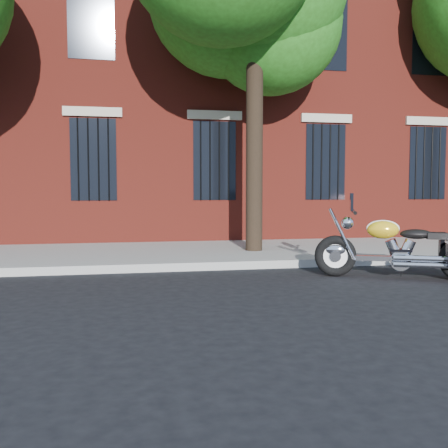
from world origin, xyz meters
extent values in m
plane|color=black|center=(0.00, 0.00, 0.00)|extent=(120.00, 120.00, 0.00)
cube|color=gray|center=(0.00, 1.38, 0.07)|extent=(40.00, 0.16, 0.15)
cube|color=gray|center=(0.00, 3.26, 0.07)|extent=(40.00, 3.60, 0.15)
cube|color=maroon|center=(0.00, 10.06, 6.00)|extent=(26.00, 10.00, 12.00)
cube|color=black|center=(0.00, 5.11, 2.20)|extent=(1.10, 0.14, 2.00)
cube|color=#B2A893|center=(0.00, 5.08, 3.35)|extent=(1.40, 0.20, 0.22)
cube|color=black|center=(0.00, 5.11, 5.60)|extent=(1.10, 0.14, 2.00)
cylinder|color=black|center=(0.00, 5.03, 2.20)|extent=(0.04, 0.04, 2.00)
cylinder|color=black|center=(0.50, 2.90, 2.50)|extent=(0.36, 0.36, 5.00)
torus|color=black|center=(1.26, 0.29, 0.35)|extent=(0.70, 0.41, 0.70)
cylinder|color=white|center=(1.26, 0.29, 0.35)|extent=(0.50, 0.26, 0.52)
ellipsoid|color=white|center=(1.26, 0.29, 0.46)|extent=(0.39, 0.26, 0.20)
cube|color=white|center=(2.17, -0.09, 0.33)|extent=(1.48, 0.70, 0.08)
cylinder|color=white|center=(2.22, -0.11, 0.31)|extent=(0.38, 0.30, 0.33)
cylinder|color=white|center=(2.62, -0.48, 0.32)|extent=(1.23, 0.59, 0.09)
ellipsoid|color=yellow|center=(1.96, 0.00, 0.81)|extent=(0.59, 0.47, 0.30)
ellipsoid|color=black|center=(2.44, -0.20, 0.75)|extent=(0.58, 0.47, 0.16)
cylinder|color=white|center=(1.53, 0.18, 1.10)|extent=(0.35, 0.76, 0.04)
sphere|color=white|center=(1.43, 0.22, 0.91)|extent=(0.27, 0.27, 0.21)
cube|color=black|center=(1.49, 0.19, 1.27)|extent=(0.20, 0.40, 0.29)
camera|label=1|loc=(-2.15, -7.57, 1.48)|focal=40.00mm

